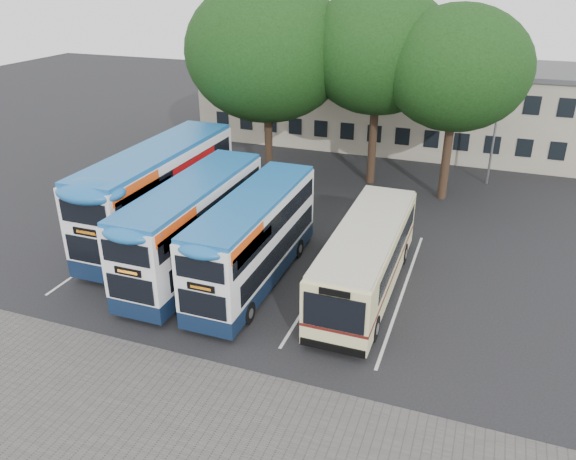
% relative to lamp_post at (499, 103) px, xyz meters
% --- Properties ---
extents(ground, '(120.00, 120.00, 0.00)m').
position_rel_lamp_post_xyz_m(ground, '(-6.00, -19.97, -5.08)').
color(ground, black).
rests_on(ground, ground).
extents(paving_strip, '(40.00, 6.00, 0.01)m').
position_rel_lamp_post_xyz_m(paving_strip, '(-8.00, -24.97, -5.08)').
color(paving_strip, '#595654').
rests_on(paving_strip, ground).
extents(bay_lines, '(14.12, 11.00, 0.01)m').
position_rel_lamp_post_xyz_m(bay_lines, '(-9.75, -14.97, -5.08)').
color(bay_lines, silver).
rests_on(bay_lines, ground).
extents(depot_building, '(32.40, 8.40, 6.20)m').
position_rel_lamp_post_xyz_m(depot_building, '(-6.00, 7.02, -1.93)').
color(depot_building, '#A59885').
rests_on(depot_building, ground).
extents(lamp_post, '(0.25, 1.05, 9.06)m').
position_rel_lamp_post_xyz_m(lamp_post, '(0.00, 0.00, 0.00)').
color(lamp_post, gray).
rests_on(lamp_post, ground).
extents(tree_left, '(9.85, 9.85, 12.10)m').
position_rel_lamp_post_xyz_m(tree_left, '(-13.49, -3.52, 2.82)').
color(tree_left, black).
rests_on(tree_left, ground).
extents(tree_mid, '(8.58, 8.58, 11.73)m').
position_rel_lamp_post_xyz_m(tree_mid, '(-7.02, -2.31, 2.98)').
color(tree_mid, black).
rests_on(tree_mid, ground).
extents(tree_right, '(7.93, 7.93, 10.89)m').
position_rel_lamp_post_xyz_m(tree_right, '(-2.44, -3.47, 2.42)').
color(tree_right, black).
rests_on(tree_right, ground).
extents(bus_dd_left, '(2.68, 11.07, 4.61)m').
position_rel_lamp_post_xyz_m(bus_dd_left, '(-15.12, -13.73, -2.54)').
color(bus_dd_left, '#10203C').
rests_on(bus_dd_left, ground).
extents(bus_dd_mid, '(2.39, 9.87, 4.11)m').
position_rel_lamp_post_xyz_m(bus_dd_mid, '(-11.95, -16.10, -2.82)').
color(bus_dd_mid, '#10203C').
rests_on(bus_dd_mid, ground).
extents(bus_dd_right, '(2.29, 9.44, 3.93)m').
position_rel_lamp_post_xyz_m(bus_dd_right, '(-9.00, -16.24, -2.92)').
color(bus_dd_right, '#10203C').
rests_on(bus_dd_right, ground).
extents(bus_single, '(2.51, 9.87, 2.94)m').
position_rel_lamp_post_xyz_m(bus_single, '(-4.34, -15.32, -3.42)').
color(bus_single, '#F0E7A0').
rests_on(bus_single, ground).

